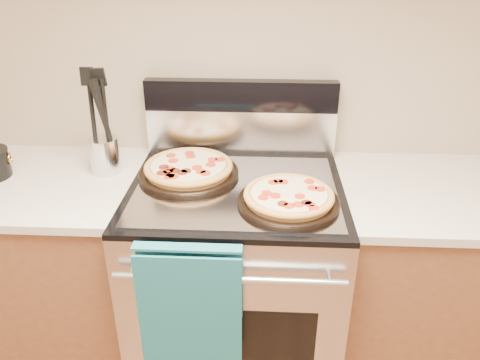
{
  "coord_description": "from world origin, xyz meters",
  "views": [
    {
      "loc": [
        0.09,
        0.17,
        1.69
      ],
      "look_at": [
        0.02,
        1.55,
        0.99
      ],
      "focal_mm": 35.0,
      "sensor_mm": 36.0,
      "label": 1
    }
  ],
  "objects_px": {
    "range_body": "(237,289)",
    "pepperoni_pizza_back": "(189,169)",
    "utensil_crock": "(105,155)",
    "pepperoni_pizza_front": "(289,198)"
  },
  "relations": [
    {
      "from": "range_body",
      "to": "pepperoni_pizza_back",
      "type": "xyz_separation_m",
      "value": [
        -0.18,
        0.06,
        0.5
      ]
    },
    {
      "from": "pepperoni_pizza_back",
      "to": "utensil_crock",
      "type": "bearing_deg",
      "value": 172.23
    },
    {
      "from": "utensil_crock",
      "to": "pepperoni_pizza_front",
      "type": "bearing_deg",
      "value": -19.2
    },
    {
      "from": "range_body",
      "to": "pepperoni_pizza_front",
      "type": "height_order",
      "value": "pepperoni_pizza_front"
    },
    {
      "from": "pepperoni_pizza_back",
      "to": "utensil_crock",
      "type": "relative_size",
      "value": 2.62
    },
    {
      "from": "range_body",
      "to": "utensil_crock",
      "type": "height_order",
      "value": "utensil_crock"
    },
    {
      "from": "range_body",
      "to": "pepperoni_pizza_back",
      "type": "relative_size",
      "value": 2.48
    },
    {
      "from": "pepperoni_pizza_back",
      "to": "utensil_crock",
      "type": "distance_m",
      "value": 0.33
    },
    {
      "from": "pepperoni_pizza_back",
      "to": "range_body",
      "type": "bearing_deg",
      "value": -19.63
    },
    {
      "from": "pepperoni_pizza_back",
      "to": "pepperoni_pizza_front",
      "type": "bearing_deg",
      "value": -28.35
    }
  ]
}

